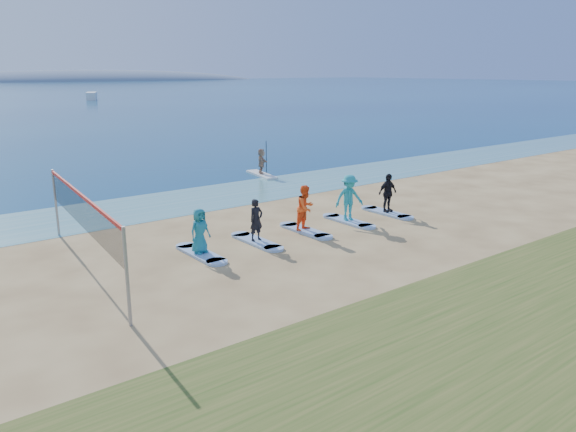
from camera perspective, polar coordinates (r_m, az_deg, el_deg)
ground at (r=18.89m, az=5.92°, el=-4.02°), size 600.00×600.00×0.00m
shallow_water at (r=27.16m, az=-9.51°, el=1.67°), size 600.00×600.00×0.00m
island_ridge at (r=330.87m, az=-19.30°, el=12.85°), size 220.00×56.00×18.00m
volleyball_net at (r=17.95m, az=-20.22°, el=0.47°), size 1.00×9.04×2.50m
paddleboard at (r=32.93m, az=-2.70°, el=4.22°), size 1.24×3.08×0.12m
paddleboarder at (r=32.80m, az=-2.72°, el=5.58°), size 0.94×1.41×1.46m
boat_offshore_b at (r=123.31m, az=-19.29°, el=11.08°), size 3.70×5.49×1.51m
surfboard_0 at (r=19.05m, az=-8.86°, el=-3.81°), size 0.70×2.20×0.09m
student_0 at (r=18.82m, az=-8.96°, el=-1.49°), size 0.81×0.59×1.52m
surfboard_1 at (r=20.18m, az=-3.22°, el=-2.60°), size 0.70×2.20×0.09m
student_1 at (r=19.96m, az=-3.25°, el=-0.41°), size 0.57×0.40×1.51m
surfboard_2 at (r=21.49m, az=1.78°, el=-1.50°), size 0.70×2.20×0.09m
student_2 at (r=21.26m, az=1.79°, el=0.86°), size 0.97×0.83×1.73m
surfboard_3 at (r=22.96m, az=6.16°, el=-0.52°), size 0.70×2.20×0.09m
student_3 at (r=22.72m, az=6.23°, el=1.86°), size 1.35×1.01×1.86m
surfboard_4 at (r=24.54m, az=10.00°, el=0.34°), size 0.70×2.20×0.09m
student_4 at (r=24.34m, az=10.09°, el=2.33°), size 1.00×0.47×1.66m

